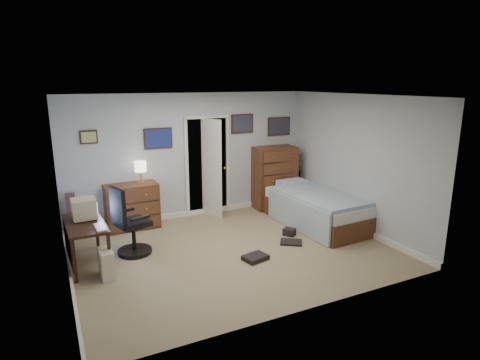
% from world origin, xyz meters
% --- Properties ---
extents(floor, '(5.00, 4.00, 0.02)m').
position_xyz_m(floor, '(0.00, 0.00, -0.01)').
color(floor, '#9B8B6B').
rests_on(floor, ground).
extents(computer_desk, '(0.58, 1.18, 0.67)m').
position_xyz_m(computer_desk, '(-2.28, 0.51, 0.52)').
color(computer_desk, '#321A10').
rests_on(computer_desk, floor).
extents(crt_monitor, '(0.36, 0.34, 0.32)m').
position_xyz_m(crt_monitor, '(-2.18, 0.66, 0.84)').
color(crt_monitor, beige).
rests_on(crt_monitor, computer_desk).
extents(keyboard, '(0.15, 0.36, 0.02)m').
position_xyz_m(keyboard, '(-2.02, 0.16, 0.68)').
color(keyboard, beige).
rests_on(keyboard, computer_desk).
extents(pc_tower, '(0.20, 0.38, 0.40)m').
position_xyz_m(pc_tower, '(-2.00, -0.04, 0.20)').
color(pc_tower, beige).
rests_on(pc_tower, floor).
extents(office_chair, '(0.68, 0.68, 1.13)m').
position_xyz_m(office_chair, '(-1.54, 0.58, 0.44)').
color(office_chair, black).
rests_on(office_chair, floor).
extents(media_stack, '(0.17, 0.17, 0.81)m').
position_xyz_m(media_stack, '(-2.32, 1.74, 0.41)').
color(media_stack, maroon).
rests_on(media_stack, floor).
extents(low_dresser, '(0.97, 0.49, 0.86)m').
position_xyz_m(low_dresser, '(-1.26, 1.77, 0.43)').
color(low_dresser, brown).
rests_on(low_dresser, floor).
extents(table_lamp, '(0.22, 0.22, 0.42)m').
position_xyz_m(table_lamp, '(-1.06, 1.77, 1.16)').
color(table_lamp, gold).
rests_on(table_lamp, low_dresser).
extents(doorway, '(0.96, 1.12, 2.05)m').
position_xyz_m(doorway, '(0.35, 2.27, 1.00)').
color(doorway, black).
rests_on(doorway, floor).
extents(tall_dresser, '(0.95, 0.59, 1.35)m').
position_xyz_m(tall_dresser, '(1.82, 1.75, 0.67)').
color(tall_dresser, brown).
rests_on(tall_dresser, floor).
extents(headboard_bookcase, '(0.96, 0.27, 0.86)m').
position_xyz_m(headboard_bookcase, '(2.07, 1.86, 0.46)').
color(headboard_bookcase, brown).
rests_on(headboard_bookcase, floor).
extents(bed, '(1.26, 2.21, 0.71)m').
position_xyz_m(bed, '(1.98, 0.41, 0.33)').
color(bed, brown).
rests_on(bed, floor).
extents(wall_posters, '(4.38, 0.04, 0.60)m').
position_xyz_m(wall_posters, '(0.57, 1.98, 1.75)').
color(wall_posters, '#331E11').
rests_on(wall_posters, floor).
extents(floor_clutter, '(1.37, 0.94, 0.13)m').
position_xyz_m(floor_clutter, '(0.66, -0.23, 0.04)').
color(floor_clutter, black).
rests_on(floor_clutter, floor).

